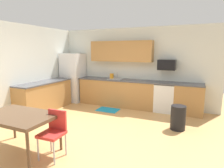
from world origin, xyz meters
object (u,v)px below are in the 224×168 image
(refrigerator, at_px, (73,77))
(chair_near_table, at_px, (54,130))
(microwave, at_px, (167,65))
(kettle, at_px, (112,76))
(oven_range, at_px, (165,97))
(trash_bin, at_px, (178,118))
(dining_table, at_px, (18,118))

(refrigerator, xyz_separation_m, chair_near_table, (2.05, -3.49, -0.40))
(microwave, distance_m, kettle, 1.94)
(microwave, bearing_deg, chair_near_table, -110.81)
(refrigerator, relative_size, kettle, 9.08)
(microwave, height_order, chair_near_table, microwave)
(refrigerator, relative_size, oven_range, 2.00)
(microwave, bearing_deg, kettle, -178.48)
(refrigerator, height_order, oven_range, refrigerator)
(chair_near_table, bearing_deg, trash_bin, 48.73)
(oven_range, bearing_deg, refrigerator, -178.67)
(dining_table, bearing_deg, trash_bin, 42.12)
(refrigerator, distance_m, kettle, 1.57)
(refrigerator, xyz_separation_m, kettle, (1.56, 0.13, 0.11))
(refrigerator, xyz_separation_m, dining_table, (1.36, -3.66, -0.22))
(dining_table, distance_m, chair_near_table, 0.73)
(refrigerator, height_order, dining_table, refrigerator)
(trash_bin, bearing_deg, refrigerator, 162.17)
(chair_near_table, height_order, trash_bin, chair_near_table)
(oven_range, distance_m, dining_table, 4.28)
(kettle, bearing_deg, dining_table, -93.04)
(refrigerator, relative_size, chair_near_table, 2.14)
(dining_table, relative_size, chair_near_table, 1.65)
(dining_table, height_order, trash_bin, dining_table)
(chair_near_table, relative_size, trash_bin, 1.42)
(oven_range, bearing_deg, kettle, 178.48)
(microwave, relative_size, chair_near_table, 0.64)
(chair_near_table, xyz_separation_m, kettle, (-0.49, 3.62, 0.52))
(oven_range, height_order, chair_near_table, oven_range)
(microwave, bearing_deg, refrigerator, -177.01)
(oven_range, xyz_separation_m, trash_bin, (0.54, -1.36, -0.16))
(kettle, bearing_deg, chair_near_table, -82.37)
(trash_bin, bearing_deg, kettle, 149.76)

